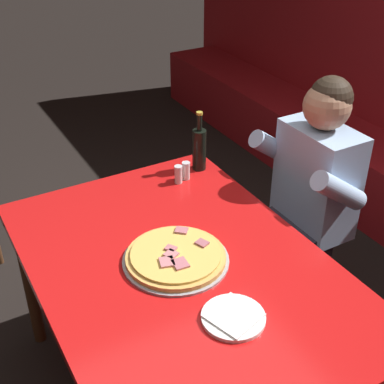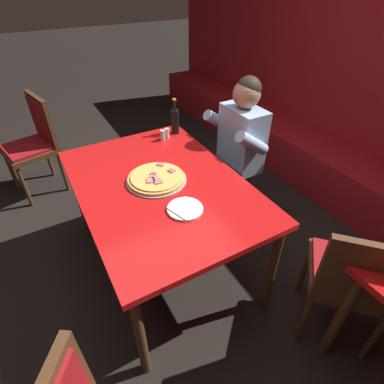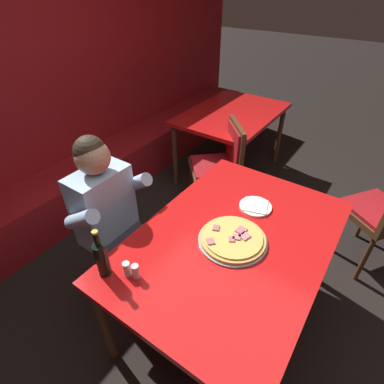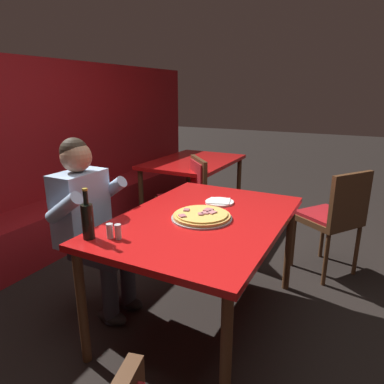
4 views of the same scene
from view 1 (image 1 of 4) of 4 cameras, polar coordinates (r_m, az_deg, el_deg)
main_dining_table at (r=2.02m, az=-1.10°, el=-9.34°), size 1.47×1.01×0.78m
pizza at (r=1.98m, az=-1.74°, el=-6.96°), size 0.40×0.40×0.05m
plate_white_paper at (r=1.77m, az=4.43°, el=-13.15°), size 0.21×0.21×0.02m
beer_bottle at (r=2.53m, az=0.78°, el=4.73°), size 0.07×0.07×0.29m
shaker_parmesan at (r=2.47m, az=-0.65°, el=2.21°), size 0.04×0.04×0.09m
shaker_black_pepper at (r=2.44m, az=-1.46°, el=1.81°), size 0.04×0.04×0.09m
diner_seated_blue_shirt at (r=2.54m, az=11.52°, el=-0.60°), size 0.53×0.53×1.27m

